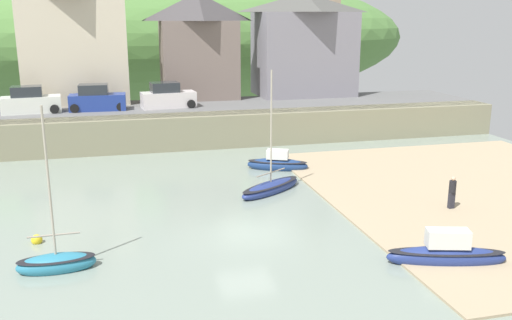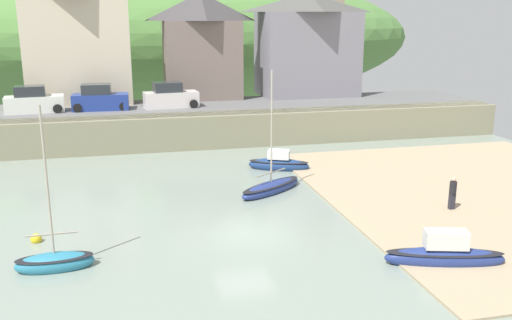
% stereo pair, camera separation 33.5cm
% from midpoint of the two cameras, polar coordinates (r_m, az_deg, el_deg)
% --- Properties ---
extents(quay_seawall, '(48.00, 9.40, 2.40)m').
position_cam_midpoint_polar(quay_seawall, '(41.05, -6.22, 3.34)').
color(quay_seawall, gray).
rests_on(quay_seawall, ground).
extents(hillside_backdrop, '(80.00, 44.00, 18.46)m').
position_cam_midpoint_polar(hillside_backdrop, '(77.73, -13.68, 12.05)').
color(hillside_backdrop, '#53833E').
rests_on(hillside_backdrop, ground).
extents(waterfront_building_left, '(8.31, 5.51, 10.26)m').
position_cam_midpoint_polar(waterfront_building_left, '(47.80, -17.55, 11.87)').
color(waterfront_building_left, beige).
rests_on(waterfront_building_left, ground).
extents(waterfront_building_centre, '(6.59, 4.57, 8.77)m').
position_cam_midpoint_polar(waterfront_building_centre, '(48.23, -5.38, 11.63)').
color(waterfront_building_centre, '#76665E').
rests_on(waterfront_building_centre, ground).
extents(waterfront_building_right, '(8.59, 6.02, 8.83)m').
position_cam_midpoint_polar(waterfront_building_right, '(50.42, 5.43, 11.74)').
color(waterfront_building_right, gray).
rests_on(waterfront_building_right, ground).
extents(church_with_spire, '(3.00, 3.00, 14.60)m').
position_cam_midpoint_polar(church_with_spire, '(55.17, 7.25, 15.11)').
color(church_with_spire, tan).
rests_on(church_with_spire, ground).
extents(sailboat_nearest_shore, '(4.67, 2.16, 1.60)m').
position_cam_midpoint_polar(sailboat_nearest_shore, '(22.79, 19.16, -9.21)').
color(sailboat_nearest_shore, navy).
rests_on(sailboat_nearest_shore, ground).
extents(sailboat_blue_trim, '(4.31, 3.43, 6.75)m').
position_cam_midpoint_polar(sailboat_blue_trim, '(30.17, 1.88, -2.80)').
color(sailboat_blue_trim, navy).
rests_on(sailboat_blue_trim, ground).
extents(sailboat_tall_mast, '(2.91, 1.16, 6.43)m').
position_cam_midpoint_polar(sailboat_tall_mast, '(22.53, -19.51, -9.75)').
color(sailboat_tall_mast, teal).
rests_on(sailboat_tall_mast, ground).
extents(dinghy_open_wooden, '(3.94, 2.57, 1.43)m').
position_cam_midpoint_polar(dinghy_open_wooden, '(34.65, 2.61, -0.38)').
color(dinghy_open_wooden, navy).
rests_on(dinghy_open_wooden, ground).
extents(parked_car_near_slipway, '(4.24, 2.09, 1.95)m').
position_cam_midpoint_polar(parked_car_near_slipway, '(44.04, -21.61, 5.60)').
color(parked_car_near_slipway, silver).
rests_on(parked_car_near_slipway, ground).
extents(parked_car_by_wall, '(4.16, 1.85, 1.95)m').
position_cam_midpoint_polar(parked_car_by_wall, '(43.62, -15.49, 6.02)').
color(parked_car_by_wall, navy).
rests_on(parked_car_by_wall, ground).
extents(parked_car_end_of_row, '(4.25, 2.12, 1.95)m').
position_cam_midpoint_polar(parked_car_end_of_row, '(43.75, -8.55, 6.41)').
color(parked_car_end_of_row, silver).
rests_on(parked_car_end_of_row, ground).
extents(person_near_water, '(0.34, 0.34, 1.62)m').
position_cam_midpoint_polar(person_near_water, '(28.77, 19.81, -3.07)').
color(person_near_water, '#282833').
rests_on(person_near_water, ground).
extents(mooring_buoy, '(0.46, 0.46, 0.46)m').
position_cam_midpoint_polar(mooring_buoy, '(25.41, -21.23, -7.53)').
color(mooring_buoy, yellow).
rests_on(mooring_buoy, ground).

